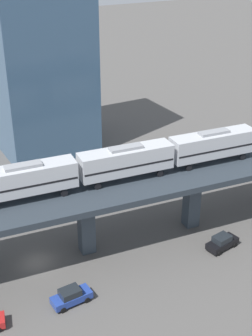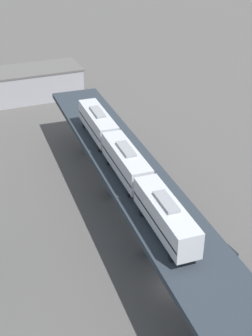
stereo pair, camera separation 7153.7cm
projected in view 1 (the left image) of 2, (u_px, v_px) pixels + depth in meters
The scene contains 6 objects.
ground_plane at pixel (37, 263), 57.12m from camera, with size 400.00×400.00×0.00m, color #514F4C.
elevated_viaduct at pixel (30, 213), 53.84m from camera, with size 18.69×92.36×8.37m.
subway_train at pixel (126, 160), 57.76m from camera, with size 6.98×37.28×4.45m.
street_car_black at pixel (222, 242), 59.38m from camera, with size 2.42×4.61×1.89m.
street_car_blue at pixel (71, 296), 50.51m from camera, with size 2.10×4.47×1.89m.
office_tower at pixel (38, 50), 80.57m from camera, with size 16.00×16.00×36.00m.
Camera 1 is at (45.23, -13.23, 35.99)m, focal length 50.00 mm.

